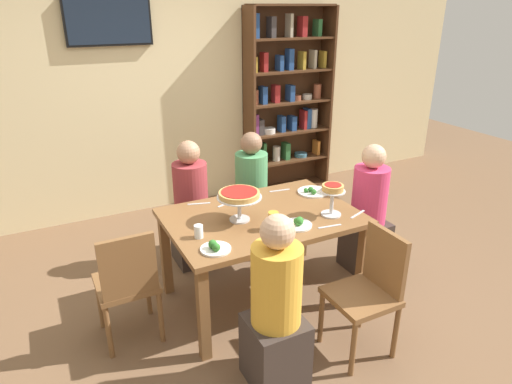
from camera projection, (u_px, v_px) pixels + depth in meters
ground_plane at (262, 297)px, 3.66m from camera, size 12.00×12.00×0.00m
rear_partition at (170, 84)px, 4.94m from camera, size 8.00×0.12×2.80m
dining_table at (262, 226)px, 3.42m from camera, size 1.42×0.97×0.74m
bookshelf at (287, 101)px, 5.47m from camera, size 1.10×0.30×2.21m
television at (108, 21)px, 4.37m from camera, size 0.83×0.05×0.46m
diner_far_left at (192, 212)px, 4.01m from camera, size 0.34×0.34×1.15m
diner_far_right at (251, 200)px, 4.26m from camera, size 0.34×0.34×1.15m
diner_near_left at (276, 315)px, 2.68m from camera, size 0.34×0.34×1.15m
diner_head_east at (368, 218)px, 3.91m from camera, size 0.34×0.34×1.15m
chair_head_west at (127, 281)px, 3.02m from camera, size 0.40×0.40×0.87m
chair_near_right at (370, 287)px, 2.96m from camera, size 0.40×0.40×0.87m
deep_dish_pizza_stand at (239, 196)px, 3.23m from camera, size 0.33×0.33×0.23m
personal_pizza_stand at (332, 193)px, 3.31m from camera, size 0.19×0.19×0.25m
salad_plate_near_diner at (313, 192)px, 3.77m from camera, size 0.26×0.26×0.06m
salad_plate_far_diner at (215, 248)px, 2.88m from camera, size 0.20×0.20×0.07m
salad_plate_spare at (298, 223)px, 3.20m from camera, size 0.22×0.22×0.07m
beer_glass_amber_tall at (273, 221)px, 3.14m from camera, size 0.07×0.07×0.13m
water_glass_clear_near at (199, 231)px, 3.04m from camera, size 0.06×0.06×0.09m
water_glass_clear_far at (244, 193)px, 3.64m from camera, size 0.07×0.07×0.10m
cutlery_fork_near at (358, 214)px, 3.39m from camera, size 0.17×0.08×0.00m
cutlery_knife_near at (226, 204)px, 3.57m from camera, size 0.17×0.08×0.00m
cutlery_fork_far at (280, 190)px, 3.82m from camera, size 0.18×0.04×0.00m
cutlery_knife_far at (330, 226)px, 3.20m from camera, size 0.18×0.04×0.00m
cutlery_spare_fork at (199, 204)px, 3.57m from camera, size 0.18×0.07×0.00m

